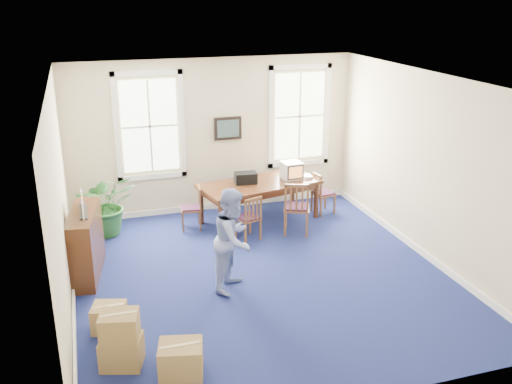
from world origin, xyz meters
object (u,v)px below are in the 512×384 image
object	(u,v)px
man	(234,239)
crt_tv	(292,170)
conference_table	(259,202)
cardboard_boxes	(135,332)
potted_plant	(107,204)
chair_near_left	(248,217)
credenza	(85,243)

from	to	relation	value
man	crt_tv	bearing A→B (deg)	-0.34
conference_table	crt_tv	xyz separation A→B (m)	(0.71, 0.05, 0.58)
man	cardboard_boxes	world-z (taller)	man
potted_plant	man	bearing A→B (deg)	-57.30
chair_near_left	potted_plant	bearing A→B (deg)	-40.54
conference_table	chair_near_left	world-z (taller)	chair_near_left
cardboard_boxes	potted_plant	bearing A→B (deg)	91.14
crt_tv	credenza	bearing A→B (deg)	-165.90
chair_near_left	man	world-z (taller)	man
man	potted_plant	size ratio (longest dim) A/B	1.34
conference_table	crt_tv	distance (m)	0.92
crt_tv	credenza	world-z (taller)	crt_tv
conference_table	credenza	world-z (taller)	credenza
man	cardboard_boxes	size ratio (longest dim) A/B	1.22
crt_tv	conference_table	bearing A→B (deg)	179.12
crt_tv	credenza	xyz separation A→B (m)	(-4.13, -1.45, -0.43)
potted_plant	conference_table	bearing A→B (deg)	-4.15
conference_table	potted_plant	world-z (taller)	potted_plant
conference_table	potted_plant	distance (m)	3.00
credenza	potted_plant	world-z (taller)	potted_plant
potted_plant	cardboard_boxes	bearing A→B (deg)	-88.86
conference_table	potted_plant	size ratio (longest dim) A/B	1.95
chair_near_left	cardboard_boxes	world-z (taller)	chair_near_left
chair_near_left	man	bearing A→B (deg)	48.64
cardboard_boxes	man	bearing A→B (deg)	40.30
man	credenza	bearing A→B (deg)	99.35
crt_tv	man	xyz separation A→B (m)	(-1.93, -2.58, -0.17)
conference_table	man	bearing A→B (deg)	-128.34
conference_table	credenza	bearing A→B (deg)	-170.27
potted_plant	cardboard_boxes	distance (m)	4.18
credenza	cardboard_boxes	distance (m)	2.61
cardboard_boxes	crt_tv	bearing A→B (deg)	47.97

